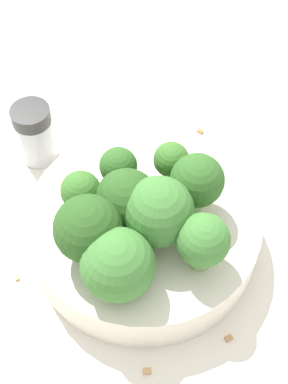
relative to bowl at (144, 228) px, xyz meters
name	(u,v)px	position (x,y,z in m)	size (l,w,h in m)	color
ground_plane	(144,241)	(0.00, 0.00, -0.02)	(3.00, 3.00, 0.00)	silver
bowl	(144,228)	(0.00, 0.00, 0.00)	(0.21, 0.21, 0.05)	silver
broccoli_floret_0	(125,198)	(0.00, 0.02, 0.06)	(0.05, 0.05, 0.06)	#8EB770
broccoli_floret_1	(88,229)	(-0.01, 0.06, 0.06)	(0.06, 0.06, 0.07)	#84AD66
broccoli_floret_2	(118,168)	(0.04, 0.01, 0.05)	(0.03, 0.03, 0.05)	#8EB770
broccoli_floret_3	(118,265)	(-0.05, 0.05, 0.05)	(0.06, 0.06, 0.06)	#84AD66
broccoli_floret_4	(81,193)	(0.03, 0.05, 0.05)	(0.03, 0.03, 0.05)	#84AD66
broccoli_floret_5	(197,181)	(-0.01, -0.04, 0.06)	(0.05, 0.05, 0.06)	#8EB770
broccoli_floret_6	(203,242)	(-0.06, -0.02, 0.06)	(0.04, 0.04, 0.06)	#7A9E5B
broccoli_floret_7	(163,210)	(-0.03, 0.00, 0.06)	(0.06, 0.06, 0.07)	#7A9E5B
broccoli_floret_8	(171,161)	(0.02, -0.04, 0.05)	(0.03, 0.03, 0.05)	#7A9E5B
pepper_shaker	(35,134)	(0.15, 0.05, 0.01)	(0.04, 0.04, 0.07)	#B2B7BC
almond_crumb_0	(200,130)	(0.10, -0.12, -0.02)	(0.01, 0.00, 0.01)	olive
almond_crumb_1	(16,277)	(0.02, 0.12, -0.02)	(0.01, 0.00, 0.01)	tan
almond_crumb_3	(229,337)	(-0.12, -0.02, -0.02)	(0.01, 0.00, 0.01)	#AD7F4C
almond_crumb_4	(147,370)	(-0.11, 0.06, -0.02)	(0.01, 0.00, 0.01)	tan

